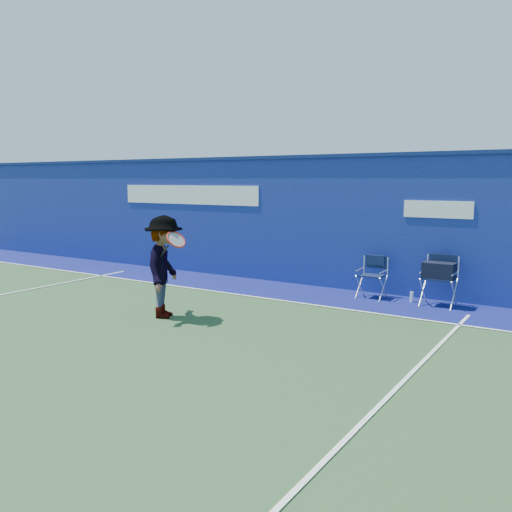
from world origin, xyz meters
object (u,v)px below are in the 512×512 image
Objects in this scene: water_bottle at (412,297)px; directors_chair_right at (439,285)px; directors_chair_left at (372,284)px; tennis_player at (164,267)px.

directors_chair_right is at bearing -5.96° from water_bottle.
directors_chair_right reaches higher than directors_chair_left.
water_bottle is 5.10m from tennis_player.
water_bottle is at bearing 2.41° from directors_chair_left.
tennis_player reaches higher than water_bottle.
tennis_player reaches higher than directors_chair_left.
directors_chair_right is 4.67× the size of water_bottle.
tennis_player reaches higher than directors_chair_right.
water_bottle is (-0.54, 0.06, -0.32)m from directors_chair_right.
tennis_player is (-3.47, -3.64, 0.83)m from water_bottle.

